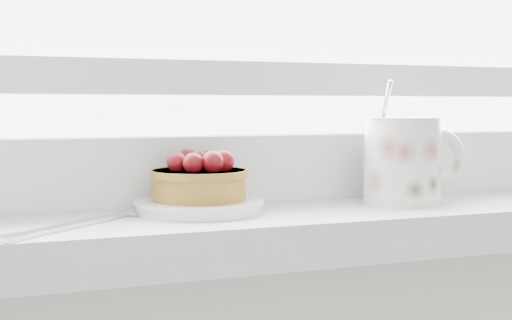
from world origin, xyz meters
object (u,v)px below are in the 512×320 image
fork (96,220)px  raspberry_tart (199,178)px  saucer (199,206)px  floral_mug (405,159)px

fork → raspberry_tart: bearing=12.9°
saucer → fork: 0.10m
raspberry_tart → fork: bearing=-167.1°
floral_mug → fork: bearing=-178.5°
saucer → raspberry_tart: raspberry_tart is taller
saucer → fork: size_ratio=0.71×
fork → floral_mug: bearing=1.5°
raspberry_tart → fork: raspberry_tart is taller
saucer → fork: saucer is taller
raspberry_tart → floral_mug: floral_mug is taller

